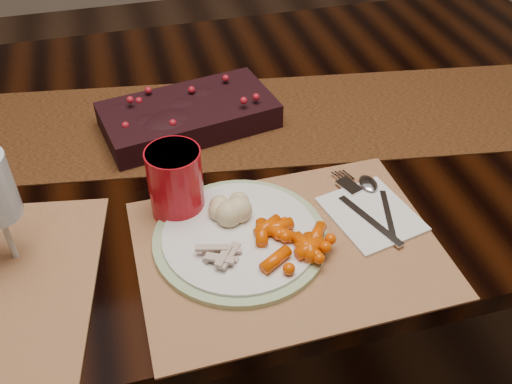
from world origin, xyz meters
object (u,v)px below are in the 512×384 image
object	(u,v)px
baby_carrots	(292,238)
napkin	(371,214)
dinner_plate	(240,237)
centerpiece	(188,112)
dining_table	(234,259)
red_cup	(176,182)
turkey_shreds	(222,252)
mashed_potatoes	(235,206)
placemat_main	(288,248)

from	to	relation	value
baby_carrots	napkin	xyz separation A→B (m)	(0.15, 0.04, -0.02)
dinner_plate	baby_carrots	size ratio (longest dim) A/B	2.47
baby_carrots	napkin	size ratio (longest dim) A/B	0.74
centerpiece	napkin	xyz separation A→B (m)	(0.24, -0.33, -0.03)
dining_table	dinner_plate	world-z (taller)	dinner_plate
centerpiece	red_cup	bearing A→B (deg)	-104.27
dining_table	turkey_shreds	xyz separation A→B (m)	(-0.09, -0.34, 0.40)
dinner_plate	red_cup	size ratio (longest dim) A/B	2.27
red_cup	mashed_potatoes	bearing A→B (deg)	-33.93
dining_table	dinner_plate	bearing A→B (deg)	-100.07
centerpiece	dinner_plate	size ratio (longest dim) A/B	1.21
dining_table	mashed_potatoes	world-z (taller)	mashed_potatoes
dinner_plate	centerpiece	bearing A→B (deg)	93.44
napkin	centerpiece	bearing A→B (deg)	113.91
mashed_potatoes	red_cup	world-z (taller)	red_cup
centerpiece	placemat_main	size ratio (longest dim) A/B	0.71
dining_table	centerpiece	world-z (taller)	centerpiece
dining_table	placemat_main	world-z (taller)	placemat_main
baby_carrots	napkin	distance (m)	0.16
napkin	red_cup	size ratio (longest dim) A/B	1.23
placemat_main	red_cup	xyz separation A→B (m)	(-0.15, 0.13, 0.06)
baby_carrots	turkey_shreds	xyz separation A→B (m)	(-0.11, 0.00, -0.00)
mashed_potatoes	red_cup	distance (m)	0.10
mashed_potatoes	turkey_shreds	bearing A→B (deg)	-116.33
turkey_shreds	red_cup	size ratio (longest dim) A/B	0.61
placemat_main	baby_carrots	size ratio (longest dim) A/B	4.19
mashed_potatoes	dining_table	bearing A→B (deg)	78.79
dinner_plate	red_cup	world-z (taller)	red_cup
dining_table	mashed_potatoes	size ratio (longest dim) A/B	21.64
dining_table	turkey_shreds	world-z (taller)	turkey_shreds
napkin	dining_table	bearing A→B (deg)	106.94
placemat_main	baby_carrots	bearing A→B (deg)	-58.74
mashed_potatoes	red_cup	bearing A→B (deg)	146.07
napkin	baby_carrots	bearing A→B (deg)	-177.61
placemat_main	dinner_plate	world-z (taller)	dinner_plate
dinner_plate	mashed_potatoes	size ratio (longest dim) A/B	3.25
centerpiece	mashed_potatoes	world-z (taller)	centerpiece
centerpiece	napkin	distance (m)	0.41
dining_table	napkin	world-z (taller)	napkin
red_cup	dining_table	bearing A→B (deg)	57.17
placemat_main	napkin	xyz separation A→B (m)	(0.15, 0.03, 0.00)
baby_carrots	turkey_shreds	distance (m)	0.11
dining_table	placemat_main	size ratio (longest dim) A/B	3.94
placemat_main	turkey_shreds	xyz separation A→B (m)	(-0.10, -0.00, 0.03)
dinner_plate	red_cup	xyz separation A→B (m)	(-0.08, 0.09, 0.05)
baby_carrots	mashed_potatoes	world-z (taller)	mashed_potatoes
placemat_main	dining_table	bearing A→B (deg)	91.71
dining_table	napkin	distance (m)	0.51
placemat_main	red_cup	distance (m)	0.20
dinner_plate	red_cup	distance (m)	0.13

